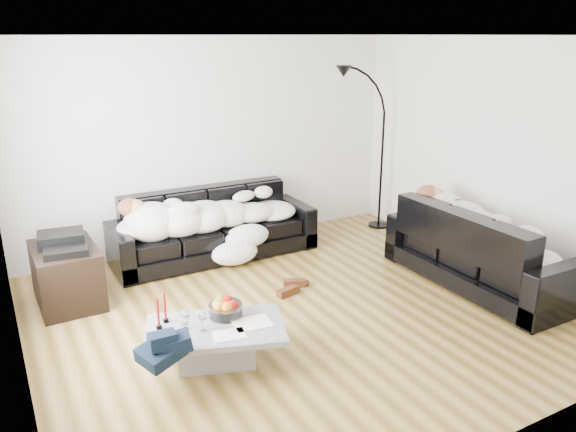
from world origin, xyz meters
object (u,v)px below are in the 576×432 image
floor_lamp (382,158)px  fruit_bowl (225,306)px  wine_glass_c (203,321)px  sleeper_back (215,208)px  sleeper_right (484,228)px  coffee_table (216,345)px  shoes (291,287)px  sofa_back (214,225)px  av_cabinet (67,275)px  stereo (63,241)px  candle_left (158,314)px  wine_glass_a (185,319)px  candle_right (165,308)px  sofa_right (482,246)px  wine_glass_b (184,326)px

floor_lamp → fruit_bowl: bearing=-158.4°
wine_glass_c → sleeper_back: bearing=65.6°
fruit_bowl → floor_lamp: 3.81m
sleeper_right → wine_glass_c: sleeper_right is taller
coffee_table → wine_glass_c: 0.27m
shoes → wine_glass_c: bearing=-146.6°
sofa_back → floor_lamp: 2.53m
sleeper_back → fruit_bowl: sleeper_back is taller
av_cabinet → stereo: (-0.00, 0.00, 0.36)m
candle_left → floor_lamp: bearing=27.4°
candle_left → floor_lamp: size_ratio=0.13×
wine_glass_a → floor_lamp: bearing=29.9°
candle_left → stereo: size_ratio=0.60×
shoes → floor_lamp: 2.66m
wine_glass_c → floor_lamp: bearing=31.9°
candle_right → shoes: 1.70m
sofa_right → wine_glass_a: size_ratio=12.23×
coffee_table → wine_glass_b: bearing=-176.2°
sofa_right → candle_right: (-3.44, 0.21, 0.03)m
sleeper_right → candle_right: sleeper_right is taller
shoes → wine_glass_a: bearing=-151.7°
sofa_right → fruit_bowl: 2.96m
candle_right → av_cabinet: size_ratio=0.30×
wine_glass_a → candle_left: size_ratio=0.66×
sofa_right → sleeper_back: sofa_right is taller
coffee_table → fruit_bowl: bearing=42.0°
stereo → sleeper_back: bearing=20.2°
av_cabinet → floor_lamp: (4.24, 0.38, 0.69)m
floor_lamp → sleeper_back: bearing=168.7°
av_cabinet → sleeper_right: bearing=-23.9°
coffee_table → floor_lamp: size_ratio=0.57×
wine_glass_b → wine_glass_c: wine_glass_c is taller
floor_lamp → candle_right: bearing=-163.6°
sofa_right → candle_left: size_ratio=8.04×
coffee_table → shoes: (1.20, 0.88, -0.12)m
wine_glass_a → floor_lamp: floor_lamp is taller
coffee_table → candle_right: size_ratio=4.27×
wine_glass_a → wine_glass_c: size_ratio=1.02×
sleeper_back → wine_glass_b: sleeper_back is taller
candle_right → stereo: size_ratio=0.60×
fruit_bowl → shoes: bearing=35.3°
wine_glass_c → av_cabinet: bearing=113.9°
sleeper_back → candle_left: 2.37m
shoes → sleeper_right: bearing=-24.1°
sofa_right → stereo: bearing=67.1°
fruit_bowl → sofa_right: bearing=-1.3°
sofa_back → stereo: sofa_back is taller
wine_glass_a → shoes: (1.42, 0.79, -0.37)m
fruit_bowl → wine_glass_b: fruit_bowl is taller
stereo → floor_lamp: bearing=12.3°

